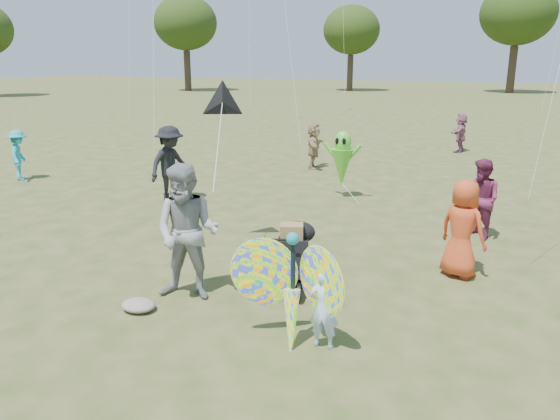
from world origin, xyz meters
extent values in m
plane|color=#51592B|center=(0.00, 0.00, 0.00)|extent=(160.00, 160.00, 0.00)
imported|color=#B1D6FB|center=(1.27, -0.52, 0.52)|extent=(0.39, 0.27, 1.04)
imported|color=gray|center=(-1.06, 0.07, 1.03)|extent=(1.13, 0.96, 2.05)
ellipsoid|color=gray|center=(-1.49, -0.62, 0.08)|extent=(0.51, 0.41, 0.16)
imported|color=#CE4621|center=(2.57, 2.58, 0.81)|extent=(0.94, 0.82, 1.63)
imported|color=black|center=(-4.61, 4.79, 0.95)|extent=(0.99, 1.36, 1.90)
imported|color=tan|center=(-2.79, 10.19, 0.75)|extent=(0.71, 1.44, 1.49)
imported|color=#6E2447|center=(2.71, 4.78, 0.80)|extent=(0.97, 0.99, 1.60)
imported|color=#229EB8|center=(-10.13, 5.09, 0.74)|extent=(1.02, 1.09, 1.48)
imported|color=#9F5A7E|center=(1.24, 15.45, 0.74)|extent=(0.61, 1.41, 1.47)
cube|color=black|center=(0.27, 0.92, 0.55)|extent=(0.74, 0.97, 0.71)
cube|color=black|center=(0.27, 0.92, 0.22)|extent=(0.64, 0.79, 0.10)
ellipsoid|color=black|center=(0.27, 1.17, 0.88)|extent=(0.51, 0.45, 0.33)
cylinder|color=black|center=(0.03, 0.57, 0.15)|extent=(0.16, 0.30, 0.30)
cylinder|color=black|center=(0.51, 0.57, 0.15)|extent=(0.16, 0.30, 0.30)
cylinder|color=black|center=(0.27, 1.37, 0.11)|extent=(0.13, 0.22, 0.22)
cylinder|color=black|center=(0.27, 0.44, 0.98)|extent=(0.42, 0.19, 0.03)
cube|color=#9A764A|center=(0.27, 0.87, 0.96)|extent=(0.42, 0.38, 0.26)
ellipsoid|color=orange|center=(0.48, -0.55, 0.89)|extent=(0.98, 0.71, 1.24)
ellipsoid|color=orange|center=(1.24, -0.55, 0.89)|extent=(0.98, 0.71, 1.24)
cylinder|color=black|center=(0.86, -0.53, 0.84)|extent=(0.06, 0.06, 1.00)
cone|color=orange|center=(0.91, -0.70, 0.30)|extent=(0.36, 0.49, 0.93)
sphere|color=teal|center=(0.86, -0.55, 1.39)|extent=(0.16, 0.16, 0.16)
cone|color=black|center=(-1.71, 2.36, 2.72)|extent=(0.89, 0.62, 0.81)
cylinder|color=silver|center=(-1.18, 1.27, 2.19)|extent=(1.06, 2.20, 1.08)
cone|color=#53C42E|center=(-0.78, 6.79, 0.80)|extent=(0.56, 0.56, 0.95)
ellipsoid|color=#53C42E|center=(-0.78, 6.79, 1.45)|extent=(0.44, 0.39, 0.57)
ellipsoid|color=black|center=(-0.87, 6.61, 1.50)|extent=(0.10, 0.05, 0.17)
ellipsoid|color=black|center=(-0.69, 6.61, 1.50)|extent=(0.10, 0.05, 0.17)
cylinder|color=#53C42E|center=(-1.08, 6.79, 1.20)|extent=(0.43, 0.10, 0.49)
cylinder|color=#53C42E|center=(-0.48, 6.79, 1.20)|extent=(0.43, 0.10, 0.49)
cylinder|color=silver|center=(-0.48, 6.59, 0.20)|extent=(0.61, 0.41, 0.41)
cylinder|color=#3A2D21|center=(-30.00, 45.00, 2.10)|extent=(0.70, 0.70, 4.20)
ellipsoid|color=#2B4214|center=(-30.00, 45.00, 7.00)|extent=(6.60, 6.60, 5.61)
cylinder|color=#3A2D21|center=(-14.00, 52.00, 1.89)|extent=(0.63, 0.63, 3.78)
ellipsoid|color=#2B4214|center=(-14.00, 52.00, 6.30)|extent=(5.94, 5.94, 5.05)
cylinder|color=#3A2D21|center=(2.00, 55.00, 2.31)|extent=(0.77, 0.77, 4.62)
ellipsoid|color=#2B4214|center=(2.00, 55.00, 7.70)|extent=(7.26, 7.26, 6.17)
camera|label=1|loc=(3.23, -6.37, 3.51)|focal=35.00mm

